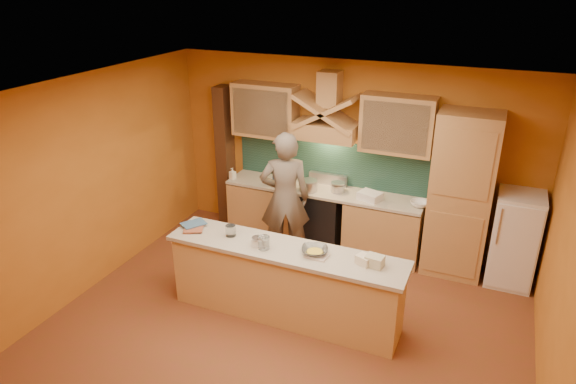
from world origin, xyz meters
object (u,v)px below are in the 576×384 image
at_px(stove, 322,217).
at_px(person, 285,198).
at_px(fridge, 514,239).
at_px(kitchen_scale, 258,243).
at_px(mixing_bowl, 315,251).

xyz_separation_m(stove, person, (-0.35, -0.63, 0.52)).
relative_size(fridge, person, 0.67).
relative_size(kitchen_scale, mixing_bowl, 0.37).
bearing_deg(stove, kitchen_scale, -93.31).
xyz_separation_m(kitchen_scale, mixing_bowl, (0.68, 0.09, -0.01)).
relative_size(stove, kitchen_scale, 8.13).
relative_size(stove, person, 0.46).
xyz_separation_m(stove, kitchen_scale, (-0.11, -1.98, 0.54)).
bearing_deg(kitchen_scale, mixing_bowl, 16.38).
distance_m(fridge, person, 3.13).
height_order(kitchen_scale, mixing_bowl, kitchen_scale).
distance_m(fridge, kitchen_scale, 3.46).
bearing_deg(mixing_bowl, person, 126.28).
distance_m(stove, kitchen_scale, 2.05).
bearing_deg(kitchen_scale, stove, 95.15).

